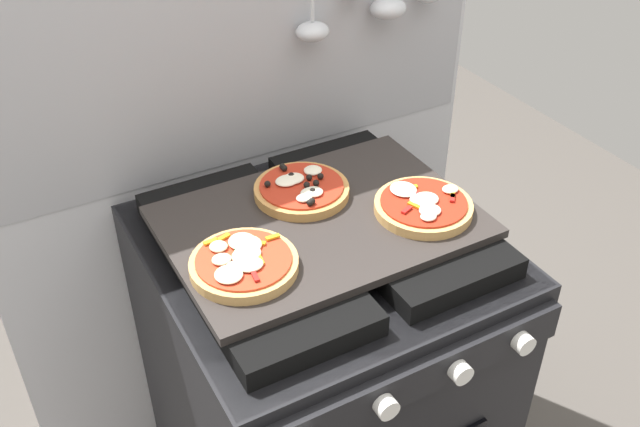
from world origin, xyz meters
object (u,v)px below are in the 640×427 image
Objects in this scene: pizza_right at (423,205)px; pizza_center at (302,189)px; baking_tray at (320,222)px; pizza_left at (243,262)px; stove at (320,394)px.

pizza_center is at bearing 137.40° from pizza_right.
pizza_center reaches higher than baking_tray.
baking_tray is 0.19m from pizza_left.
pizza_right is at bearing -22.49° from baking_tray.
pizza_left is 1.00× the size of pizza_right.
baking_tray is at bearing -94.40° from pizza_center.
pizza_right is 1.00× the size of pizza_center.
pizza_right is 0.22m from pizza_center.
stove is 5.11× the size of pizza_right.
stove is 5.11× the size of pizza_center.
pizza_left is (-0.18, -0.06, 0.02)m from baking_tray.
pizza_right is at bearing -1.54° from pizza_left.
pizza_center reaches higher than stove.
baking_tray reaches higher than stove.
baking_tray is 3.06× the size of pizza_right.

